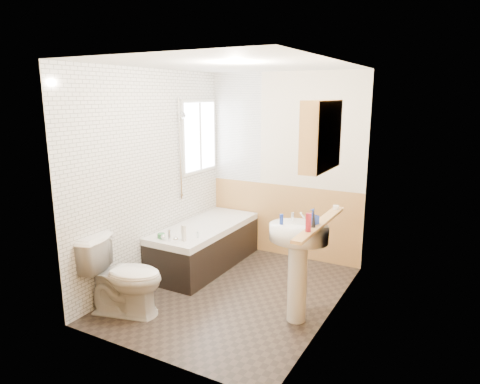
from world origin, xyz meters
name	(u,v)px	position (x,y,z in m)	size (l,w,h in m)	color
floor	(234,293)	(0.00, 0.00, 0.00)	(2.80, 2.80, 0.00)	#2B231E
ceiling	(233,64)	(0.00, 0.00, 2.50)	(2.80, 2.80, 0.00)	white
wall_back	(285,167)	(0.00, 1.41, 1.25)	(2.20, 0.02, 2.50)	#F0E3C6
wall_front	(145,218)	(0.00, -1.41, 1.25)	(2.20, 0.02, 2.50)	#F0E3C6
wall_left	(153,176)	(-1.11, 0.00, 1.25)	(0.02, 2.80, 2.50)	#F0E3C6
wall_right	(335,197)	(1.11, 0.00, 1.25)	(0.02, 2.80, 2.50)	#F0E3C6
wainscot_right	(329,270)	(1.09, 0.00, 0.50)	(0.01, 2.80, 1.00)	tan
wainscot_front	(152,304)	(0.00, -1.39, 0.50)	(2.20, 0.01, 1.00)	tan
wainscot_back	(283,220)	(0.00, 1.39, 0.50)	(2.20, 0.01, 1.00)	tan
tile_cladding_left	(154,177)	(-1.09, 0.00, 1.25)	(0.01, 2.80, 2.50)	white
tile_return_back	(237,128)	(-0.73, 1.39, 1.75)	(0.75, 0.01, 1.50)	white
window	(200,136)	(-1.06, 0.95, 1.65)	(0.03, 0.79, 0.99)	white
bathtub	(205,244)	(-0.73, 0.53, 0.29)	(0.70, 1.67, 0.70)	black
shower_riser	(180,141)	(-1.04, 0.48, 1.63)	(0.11, 0.09, 1.29)	silver
toilet	(124,277)	(-0.76, -0.92, 0.40)	(0.45, 0.81, 0.80)	white
sink	(298,253)	(0.84, -0.21, 0.71)	(0.58, 0.47, 1.11)	white
pine_shelf	(320,223)	(1.04, -0.19, 1.03)	(0.10, 1.24, 0.03)	tan
medicine_cabinet	(321,136)	(1.01, -0.19, 1.85)	(0.17, 0.69, 0.62)	tan
foam_can	(308,222)	(1.04, -0.52, 1.13)	(0.05, 0.05, 0.16)	maroon
green_bottle	(314,217)	(1.04, -0.39, 1.14)	(0.04, 0.04, 0.19)	black
black_jar	(336,207)	(1.04, 0.31, 1.07)	(0.06, 0.06, 0.04)	silver
soap_bottle	(312,225)	(1.00, -0.28, 1.03)	(0.09, 0.20, 0.09)	#19339E
clear_bottle	(281,219)	(0.68, -0.27, 1.04)	(0.04, 0.04, 0.10)	#19339E
blue_gel	(184,233)	(-0.59, -0.11, 0.65)	(0.05, 0.03, 0.19)	silver
cream_jar	(161,236)	(-0.89, -0.16, 0.59)	(0.09, 0.09, 0.06)	#388447
orange_bottle	(198,235)	(-0.51, 0.05, 0.60)	(0.03, 0.03, 0.08)	silver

